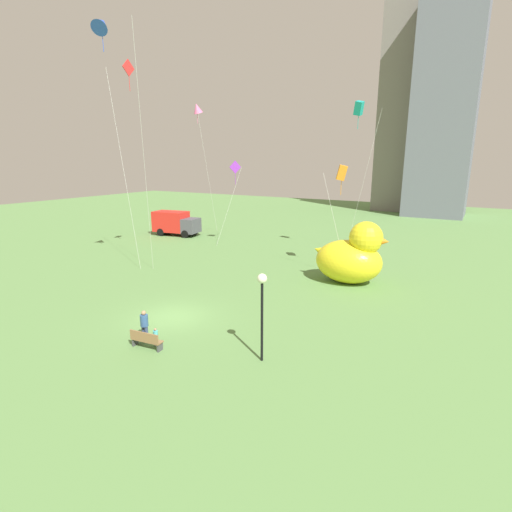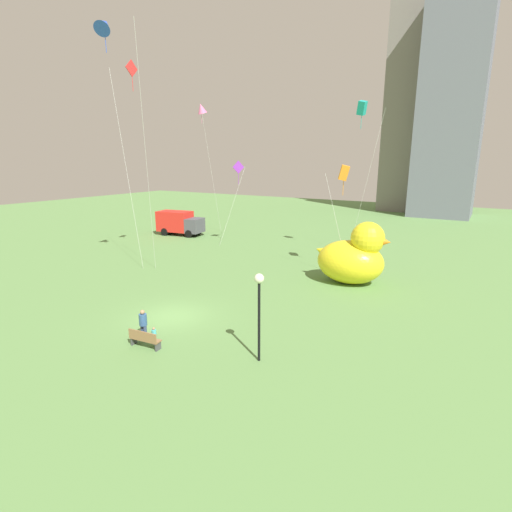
% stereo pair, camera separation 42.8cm
% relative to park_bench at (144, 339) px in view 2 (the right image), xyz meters
% --- Properties ---
extents(ground_plane, '(140.00, 140.00, 0.00)m').
position_rel_park_bench_xyz_m(ground_plane, '(-1.56, 3.59, -0.47)').
color(ground_plane, '#5C8949').
extents(park_bench, '(1.69, 0.63, 0.90)m').
position_rel_park_bench_xyz_m(park_bench, '(0.00, 0.00, 0.00)').
color(park_bench, olive).
rests_on(park_bench, ground).
extents(person_adult, '(0.39, 0.39, 1.60)m').
position_rel_park_bench_xyz_m(person_adult, '(-0.70, 0.62, 0.41)').
color(person_adult, '#38476B').
rests_on(person_adult, ground).
extents(person_child, '(0.23, 0.23, 0.94)m').
position_rel_park_bench_xyz_m(person_child, '(0.21, 0.44, 0.05)').
color(person_child, silver).
rests_on(person_child, ground).
extents(giant_inflatable_duck, '(5.63, 3.61, 4.66)m').
position_rel_park_bench_xyz_m(giant_inflatable_duck, '(5.39, 15.21, 1.51)').
color(giant_inflatable_duck, yellow).
rests_on(giant_inflatable_duck, ground).
extents(lamppost, '(0.44, 0.44, 4.12)m').
position_rel_park_bench_xyz_m(lamppost, '(5.38, 1.81, 2.63)').
color(lamppost, black).
rests_on(lamppost, ground).
extents(box_truck, '(5.82, 3.11, 2.85)m').
position_rel_park_bench_xyz_m(box_truck, '(-18.44, 23.06, 0.96)').
color(box_truck, red).
rests_on(box_truck, ground).
extents(city_skyline, '(44.55, 17.33, 36.03)m').
position_rel_park_bench_xyz_m(city_skyline, '(9.20, 59.04, 15.41)').
color(city_skyline, gray).
rests_on(city_skyline, ground).
extents(kite_teal, '(2.72, 2.19, 13.79)m').
position_rel_park_bench_xyz_m(kite_teal, '(3.20, 22.48, 12.56)').
color(kite_teal, silver).
rests_on(kite_teal, ground).
extents(kite_red, '(2.39, 1.92, 16.49)m').
position_rel_park_bench_xyz_m(kite_red, '(-11.98, 11.22, 14.46)').
color(kite_red, silver).
rests_on(kite_red, ground).
extents(kite_blue, '(3.90, 4.00, 18.44)m').
position_rel_park_bench_xyz_m(kite_blue, '(-10.19, 7.61, 17.14)').
color(kite_blue, silver).
rests_on(kite_blue, ground).
extents(kite_orange, '(2.27, 1.61, 8.54)m').
position_rel_park_bench_xyz_m(kite_orange, '(3.62, 17.45, 7.39)').
color(kite_orange, silver).
rests_on(kite_orange, ground).
extents(kite_pink, '(2.29, 2.82, 15.54)m').
position_rel_park_bench_xyz_m(kite_pink, '(-17.59, 26.95, 14.33)').
color(kite_pink, silver).
rests_on(kite_pink, ground).
extents(kite_purple, '(2.48, 2.73, 8.80)m').
position_rel_park_bench_xyz_m(kite_purple, '(-8.65, 21.26, 7.38)').
color(kite_purple, silver).
rests_on(kite_purple, ground).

